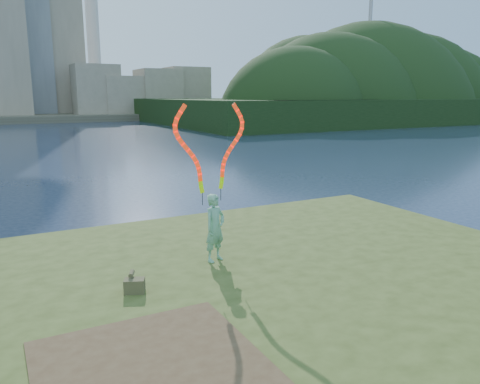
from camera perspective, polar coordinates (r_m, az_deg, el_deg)
ground at (r=11.13m, az=-4.65°, el=-13.14°), size 320.00×320.00×0.00m
grassy_knoll at (r=9.13m, az=1.27°, el=-16.62°), size 20.00×18.00×0.80m
dirt_patch at (r=7.43m, az=-10.95°, el=-19.85°), size 3.20×3.00×0.02m
far_shore at (r=104.45m, az=-25.99°, el=8.35°), size 320.00×40.00×1.20m
wooded_hill at (r=94.07m, az=14.79°, el=8.62°), size 78.00×50.00×63.00m
woman_with_ribbons at (r=10.93m, az=-3.21°, el=-1.30°), size 1.88×0.85×4.00m
canvas_bag at (r=9.75m, az=-12.76°, el=-10.98°), size 0.47×0.53×0.38m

